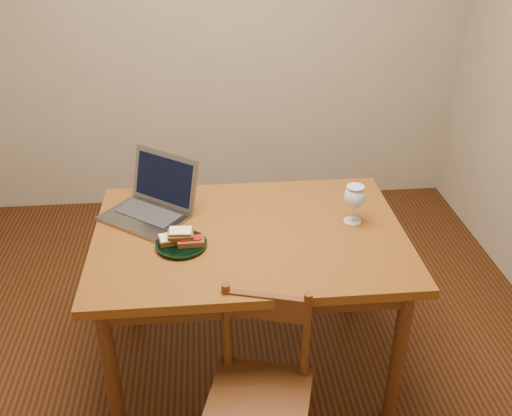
{
  "coord_description": "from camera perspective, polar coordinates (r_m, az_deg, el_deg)",
  "views": [
    {
      "loc": [
        -0.11,
        -2.07,
        2.02
      ],
      "look_at": [
        0.09,
        0.03,
        0.8
      ],
      "focal_mm": 40.0,
      "sensor_mm": 36.0,
      "label": 1
    }
  ],
  "objects": [
    {
      "name": "laptop",
      "position": [
        2.54,
        -10.2,
        0.89
      ],
      "size": [
        0.46,
        0.46,
        0.25
      ],
      "rotation": [
        0.0,
        0.0,
        -0.65
      ],
      "color": "slate",
      "rests_on": "table"
    },
    {
      "name": "back_wall",
      "position": [
        3.75,
        -3.73,
        18.83
      ],
      "size": [
        3.2,
        0.02,
        2.6
      ],
      "primitive_type": "cube",
      "color": "gray",
      "rests_on": "floor"
    },
    {
      "name": "sandwich_top",
      "position": [
        2.29,
        -7.55,
        -2.59
      ],
      "size": [
        0.1,
        0.06,
        0.03
      ],
      "primitive_type": null,
      "rotation": [
        0.0,
        0.0,
        0.02
      ],
      "color": "#381E0C",
      "rests_on": "plate"
    },
    {
      "name": "sandwich_cheese",
      "position": [
        2.31,
        -8.37,
        -3.05
      ],
      "size": [
        0.12,
        0.08,
        0.03
      ],
      "primitive_type": null,
      "rotation": [
        0.0,
        0.0,
        0.18
      ],
      "color": "#381E0C",
      "rests_on": "plate"
    },
    {
      "name": "milk_glass",
      "position": [
        2.45,
        9.77,
        0.38
      ],
      "size": [
        0.09,
        0.09,
        0.18
      ],
      "primitive_type": null,
      "color": "white",
      "rests_on": "table"
    },
    {
      "name": "plate",
      "position": [
        2.31,
        -7.47,
        -3.67
      ],
      "size": [
        0.21,
        0.21,
        0.02
      ],
      "primitive_type": "cylinder",
      "color": "black",
      "rests_on": "table"
    },
    {
      "name": "table",
      "position": [
        2.43,
        -0.64,
        -4.18
      ],
      "size": [
        1.3,
        0.9,
        0.74
      ],
      "color": "#52250D",
      "rests_on": "floor"
    },
    {
      "name": "chair",
      "position": [
        2.17,
        0.43,
        -17.33
      ],
      "size": [
        0.45,
        0.43,
        0.39
      ],
      "rotation": [
        0.0,
        0.0,
        -0.27
      ],
      "color": "#3C1C0C",
      "rests_on": "floor"
    },
    {
      "name": "sandwich_tomato",
      "position": [
        2.29,
        -6.52,
        -3.24
      ],
      "size": [
        0.11,
        0.06,
        0.03
      ],
      "primitive_type": null,
      "rotation": [
        0.0,
        0.0,
        0.02
      ],
      "color": "#381E0C",
      "rests_on": "plate"
    },
    {
      "name": "floor",
      "position": [
        2.9,
        -1.7,
        -14.42
      ],
      "size": [
        3.2,
        3.2,
        0.02
      ],
      "primitive_type": "cube",
      "color": "black",
      "rests_on": "ground"
    }
  ]
}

